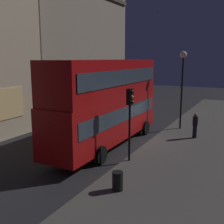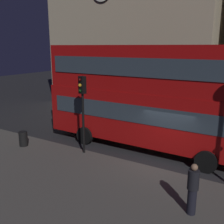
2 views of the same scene
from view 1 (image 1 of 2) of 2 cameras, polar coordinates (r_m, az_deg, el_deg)
The scene contains 8 objects.
ground_plane at distance 19.58m, azimuth 5.01°, elevation -5.86°, with size 80.00×80.00×0.00m, color #232326.
sidewalk_slab at distance 18.34m, azimuth 20.79°, elevation -7.52°, with size 44.00×8.88×0.12m, color #4C4944.
building_plain_facade at distance 34.39m, azimuth -10.68°, elevation 13.96°, with size 16.91×9.45×15.14m.
double_decker_bus at distance 17.78m, azimuth -1.03°, elevation 2.65°, with size 11.15×2.82×5.55m.
traffic_light_near_kerb at distance 14.82m, azimuth 3.70°, elevation 0.51°, with size 0.37×0.39×3.95m.
street_lamp at distance 22.37m, azimuth 14.22°, elevation 7.99°, with size 0.53×0.53×6.06m.
pedestrian at distance 20.40m, azimuth 16.61°, elevation -2.61°, with size 0.37×0.37×1.76m.
litter_bin at distance 12.17m, azimuth 1.16°, elevation -13.89°, with size 0.47×0.47×0.81m, color black.
Camera 1 is at (-17.39, -7.01, 5.63)m, focal length 44.75 mm.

